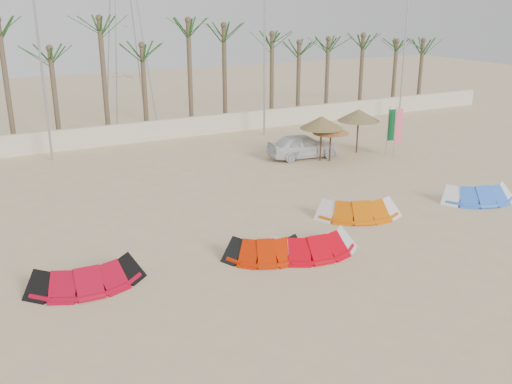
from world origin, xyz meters
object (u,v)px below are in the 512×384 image
kite_red_left (84,272)px  parasol_left (322,122)px  car (303,146)px  kite_blue (474,192)px  kite_red_right (308,241)px  parasol_mid (331,127)px  kite_orange (354,206)px  kite_red_mid (261,246)px  parasol_right (359,115)px

kite_red_left → parasol_left: bearing=30.4°
parasol_left → car: parasol_left is taller
kite_blue → car: car is taller
kite_red_left → kite_blue: bearing=-0.2°
kite_red_right → car: size_ratio=0.86×
kite_red_left → parasol_mid: bearing=28.9°
kite_red_left → kite_red_right: bearing=-9.5°
kite_orange → kite_blue: 6.21m
kite_red_mid → kite_orange: bearing=18.2°
parasol_mid → kite_blue: bearing=-76.9°
parasol_mid → kite_orange: bearing=-117.9°
kite_red_mid → kite_blue: size_ratio=0.89×
parasol_left → car: bearing=117.4°
kite_red_right → car: bearing=58.6°
kite_red_right → parasol_mid: 12.81m
parasol_left → kite_red_right: bearing=-125.9°
kite_red_right → kite_orange: 4.39m
parasol_right → kite_red_mid: bearing=-139.6°
kite_red_left → kite_orange: same height
kite_red_right → kite_orange: same height
kite_orange → kite_blue: size_ratio=1.05×
kite_red_left → kite_red_mid: bearing=-8.4°
kite_red_left → kite_red_right: (7.85, -1.31, -0.00)m
kite_red_left → car: (14.73, 9.98, 0.29)m
kite_red_right → parasol_left: bearing=54.1°
kite_red_mid → car: (8.62, 10.88, 0.30)m
kite_orange → kite_blue: (6.13, -0.99, -0.00)m
car → parasol_left: bearing=-145.8°
kite_red_left → car: bearing=34.1°
kite_red_left → kite_red_mid: same height
kite_red_left → kite_orange: (11.62, 0.92, -0.00)m
car → parasol_mid: bearing=-135.9°
parasol_left → car: (-0.54, 1.04, -1.54)m
parasol_mid → parasol_right: size_ratio=0.87×
kite_red_left → parasol_left: size_ratio=1.41×
kite_red_left → car: size_ratio=0.88×
kite_red_right → parasol_mid: parasol_mid is taller
kite_blue → car: 10.50m
kite_red_mid → kite_orange: 5.81m
kite_red_mid → kite_red_right: same height
kite_red_left → kite_red_right: size_ratio=1.02×
kite_orange → parasol_left: parasol_left is taller
kite_orange → parasol_right: (6.65, 8.55, 1.88)m
kite_red_left → kite_blue: 17.76m
parasol_right → car: (-3.54, 0.51, -1.59)m
kite_red_mid → parasol_mid: size_ratio=1.45×
kite_blue → parasol_mid: 9.10m
kite_red_mid → parasol_right: parasol_right is taller
kite_red_right → parasol_right: 15.11m
parasol_left → parasol_mid: (0.46, -0.27, -0.29)m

